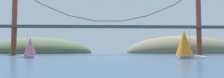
% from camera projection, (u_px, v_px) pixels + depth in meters
% --- Properties ---
extents(headland_left, '(85.34, 44.00, 24.44)m').
position_uv_depth(headland_left, '(36.00, 53.00, 149.84)').
color(headland_left, '#4C5B3D').
rests_on(headland_left, ground_plane).
extents(headland_right, '(89.58, 44.00, 27.72)m').
position_uv_depth(headland_right, '(183.00, 53.00, 153.92)').
color(headland_right, '#6B664C').
rests_on(headland_right, ground_plane).
extents(suspension_bridge, '(143.73, 6.00, 39.03)m').
position_uv_depth(suspension_bridge, '(108.00, 24.00, 112.81)').
color(suspension_bridge, brown).
rests_on(suspension_bridge, ground_plane).
extents(sailboat_pink_spinnaker, '(7.45, 5.15, 8.47)m').
position_uv_depth(sailboat_pink_spinnaker, '(30.00, 47.00, 69.04)').
color(sailboat_pink_spinnaker, white).
rests_on(sailboat_pink_spinnaker, ground_plane).
extents(sailboat_orange_sail, '(9.83, 7.12, 11.24)m').
position_uv_depth(sailboat_orange_sail, '(185.00, 44.00, 64.60)').
color(sailboat_orange_sail, white).
rests_on(sailboat_orange_sail, ground_plane).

